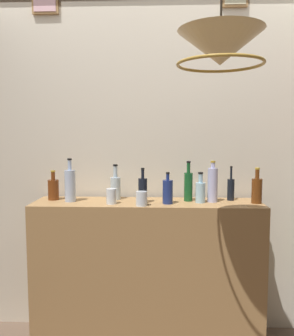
{
  "coord_description": "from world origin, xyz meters",
  "views": [
    {
      "loc": [
        0.1,
        -1.66,
        1.55
      ],
      "look_at": [
        0.0,
        0.78,
        1.31
      ],
      "focal_mm": 37.65,
      "sensor_mm": 36.0,
      "label": 1
    }
  ],
  "objects_px": {
    "glass_tumbler_rocks": "(111,196)",
    "pendant_lamp": "(220,49)",
    "liquor_bottle_port": "(70,185)",
    "liquor_bottle_vodka": "(168,191)",
    "liquor_bottle_gin": "(213,184)",
    "liquor_bottle_tequila": "(231,189)",
    "liquor_bottle_rye": "(188,186)",
    "liquor_bottle_whiskey": "(200,191)",
    "liquor_bottle_vermouth": "(257,190)",
    "liquor_bottle_scotch": "(116,187)",
    "liquor_bottle_sherry": "(53,189)",
    "glass_tumbler_highball": "(141,199)",
    "liquor_bottle_brandy": "(143,190)"
  },
  "relations": [
    {
      "from": "glass_tumbler_rocks",
      "to": "pendant_lamp",
      "type": "height_order",
      "value": "pendant_lamp"
    },
    {
      "from": "liquor_bottle_port",
      "to": "liquor_bottle_vodka",
      "type": "xyz_separation_m",
      "value": [
        0.7,
        -0.05,
        -0.03
      ]
    },
    {
      "from": "liquor_bottle_gin",
      "to": "liquor_bottle_tequila",
      "type": "bearing_deg",
      "value": 25.08
    },
    {
      "from": "liquor_bottle_rye",
      "to": "liquor_bottle_vodka",
      "type": "distance_m",
      "value": 0.19
    },
    {
      "from": "liquor_bottle_rye",
      "to": "liquor_bottle_whiskey",
      "type": "distance_m",
      "value": 0.1
    },
    {
      "from": "liquor_bottle_vermouth",
      "to": "liquor_bottle_vodka",
      "type": "height_order",
      "value": "liquor_bottle_vermouth"
    },
    {
      "from": "liquor_bottle_vodka",
      "to": "liquor_bottle_scotch",
      "type": "bearing_deg",
      "value": 158.76
    },
    {
      "from": "liquor_bottle_rye",
      "to": "pendant_lamp",
      "type": "distance_m",
      "value": 1.08
    },
    {
      "from": "liquor_bottle_sherry",
      "to": "glass_tumbler_highball",
      "type": "bearing_deg",
      "value": -16.24
    },
    {
      "from": "liquor_bottle_tequila",
      "to": "pendant_lamp",
      "type": "bearing_deg",
      "value": -106.0
    },
    {
      "from": "liquor_bottle_gin",
      "to": "liquor_bottle_vermouth",
      "type": "xyz_separation_m",
      "value": [
        0.3,
        -0.04,
        -0.03
      ]
    },
    {
      "from": "pendant_lamp",
      "to": "glass_tumbler_highball",
      "type": "bearing_deg",
      "value": 128.62
    },
    {
      "from": "liquor_bottle_port",
      "to": "pendant_lamp",
      "type": "relative_size",
      "value": 0.6
    },
    {
      "from": "liquor_bottle_scotch",
      "to": "glass_tumbler_highball",
      "type": "distance_m",
      "value": 0.31
    },
    {
      "from": "liquor_bottle_whiskey",
      "to": "liquor_bottle_brandy",
      "type": "bearing_deg",
      "value": -176.4
    },
    {
      "from": "liquor_bottle_rye",
      "to": "liquor_bottle_vodka",
      "type": "relative_size",
      "value": 1.31
    },
    {
      "from": "liquor_bottle_rye",
      "to": "glass_tumbler_highball",
      "type": "height_order",
      "value": "liquor_bottle_rye"
    },
    {
      "from": "liquor_bottle_vodka",
      "to": "liquor_bottle_tequila",
      "type": "relative_size",
      "value": 0.88
    },
    {
      "from": "liquor_bottle_scotch",
      "to": "liquor_bottle_whiskey",
      "type": "xyz_separation_m",
      "value": [
        0.62,
        -0.1,
        -0.01
      ]
    },
    {
      "from": "liquor_bottle_sherry",
      "to": "liquor_bottle_vermouth",
      "type": "height_order",
      "value": "liquor_bottle_vermouth"
    },
    {
      "from": "glass_tumbler_rocks",
      "to": "pendant_lamp",
      "type": "xyz_separation_m",
      "value": [
        0.64,
        -0.59,
        0.86
      ]
    },
    {
      "from": "liquor_bottle_scotch",
      "to": "glass_tumbler_highball",
      "type": "relative_size",
      "value": 2.65
    },
    {
      "from": "liquor_bottle_rye",
      "to": "pendant_lamp",
      "type": "height_order",
      "value": "pendant_lamp"
    },
    {
      "from": "liquor_bottle_rye",
      "to": "glass_tumbler_highball",
      "type": "bearing_deg",
      "value": -150.33
    },
    {
      "from": "liquor_bottle_vermouth",
      "to": "liquor_bottle_whiskey",
      "type": "relative_size",
      "value": 1.16
    },
    {
      "from": "liquor_bottle_scotch",
      "to": "glass_tumbler_rocks",
      "type": "xyz_separation_m",
      "value": [
        -0.01,
        -0.17,
        -0.04
      ]
    },
    {
      "from": "glass_tumbler_rocks",
      "to": "glass_tumbler_highball",
      "type": "xyz_separation_m",
      "value": [
        0.21,
        -0.06,
        -0.0
      ]
    },
    {
      "from": "liquor_bottle_vodka",
      "to": "glass_tumbler_rocks",
      "type": "distance_m",
      "value": 0.4
    },
    {
      "from": "liquor_bottle_scotch",
      "to": "liquor_bottle_whiskey",
      "type": "distance_m",
      "value": 0.63
    },
    {
      "from": "liquor_bottle_rye",
      "to": "glass_tumbler_rocks",
      "type": "distance_m",
      "value": 0.56
    },
    {
      "from": "liquor_bottle_scotch",
      "to": "liquor_bottle_vodka",
      "type": "distance_m",
      "value": 0.41
    },
    {
      "from": "liquor_bottle_vermouth",
      "to": "liquor_bottle_port",
      "type": "distance_m",
      "value": 1.33
    },
    {
      "from": "glass_tumbler_rocks",
      "to": "liquor_bottle_sherry",
      "type": "bearing_deg",
      "value": 163.25
    },
    {
      "from": "glass_tumbler_highball",
      "to": "liquor_bottle_vermouth",
      "type": "bearing_deg",
      "value": 8.81
    },
    {
      "from": "liquor_bottle_gin",
      "to": "liquor_bottle_brandy",
      "type": "relative_size",
      "value": 1.19
    },
    {
      "from": "liquor_bottle_sherry",
      "to": "liquor_bottle_tequila",
      "type": "xyz_separation_m",
      "value": [
        1.31,
        0.03,
        0.0
      ]
    },
    {
      "from": "liquor_bottle_brandy",
      "to": "liquor_bottle_whiskey",
      "type": "relative_size",
      "value": 1.14
    },
    {
      "from": "liquor_bottle_vermouth",
      "to": "liquor_bottle_whiskey",
      "type": "bearing_deg",
      "value": 179.25
    },
    {
      "from": "liquor_bottle_scotch",
      "to": "liquor_bottle_port",
      "type": "bearing_deg",
      "value": -163.04
    },
    {
      "from": "liquor_bottle_tequila",
      "to": "glass_tumbler_rocks",
      "type": "bearing_deg",
      "value": -168.83
    },
    {
      "from": "liquor_bottle_port",
      "to": "glass_tumbler_highball",
      "type": "height_order",
      "value": "liquor_bottle_port"
    },
    {
      "from": "liquor_bottle_sherry",
      "to": "liquor_bottle_rye",
      "type": "bearing_deg",
      "value": -0.33
    },
    {
      "from": "liquor_bottle_gin",
      "to": "liquor_bottle_vermouth",
      "type": "height_order",
      "value": "liquor_bottle_gin"
    },
    {
      "from": "liquor_bottle_scotch",
      "to": "liquor_bottle_port",
      "type": "relative_size",
      "value": 0.84
    },
    {
      "from": "liquor_bottle_vodka",
      "to": "liquor_bottle_gin",
      "type": "bearing_deg",
      "value": 13.67
    },
    {
      "from": "liquor_bottle_vermouth",
      "to": "pendant_lamp",
      "type": "relative_size",
      "value": 0.49
    },
    {
      "from": "liquor_bottle_scotch",
      "to": "liquor_bottle_vodka",
      "type": "bearing_deg",
      "value": -21.24
    },
    {
      "from": "liquor_bottle_port",
      "to": "glass_tumbler_rocks",
      "type": "distance_m",
      "value": 0.33
    },
    {
      "from": "liquor_bottle_brandy",
      "to": "liquor_bottle_tequila",
      "type": "height_order",
      "value": "liquor_bottle_tequila"
    },
    {
      "from": "liquor_bottle_port",
      "to": "liquor_bottle_tequila",
      "type": "xyz_separation_m",
      "value": [
        1.17,
        0.09,
        -0.03
      ]
    }
  ]
}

